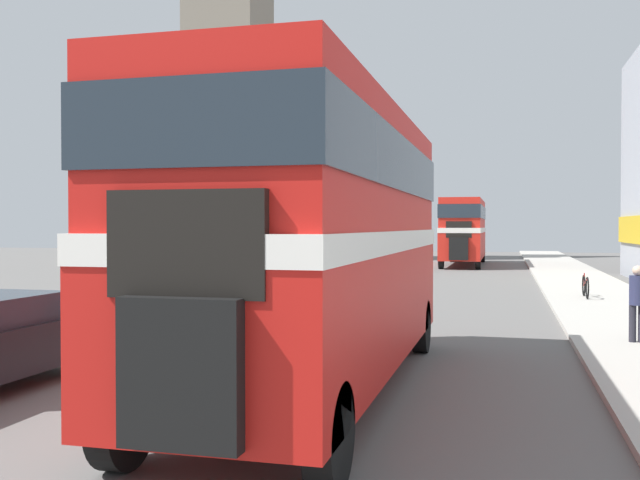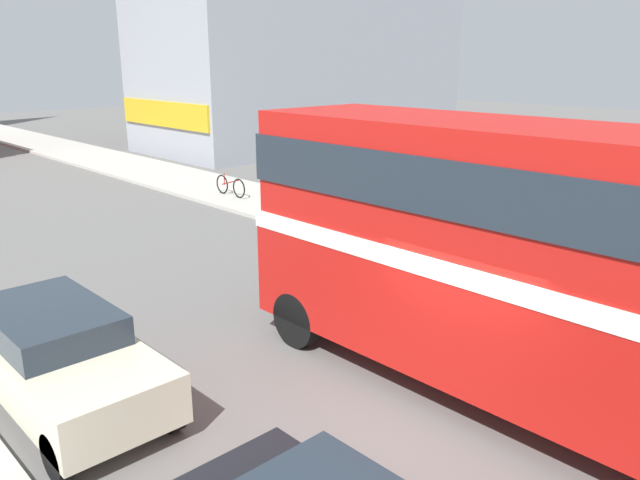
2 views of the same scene
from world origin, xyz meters
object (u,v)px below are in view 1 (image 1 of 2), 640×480
object	(u,v)px
pedestrian_walking	(637,299)
bus_distant	(464,227)
double_decker_bus	(320,226)
car_parked_mid	(167,300)
bicycle_on_pavement	(585,286)

from	to	relation	value
pedestrian_walking	bus_distant	bearing A→B (deg)	99.57
double_decker_bus	car_parked_mid	distance (m)	7.11
pedestrian_walking	bicycle_on_pavement	size ratio (longest dim) A/B	0.88
bus_distant	bicycle_on_pavement	distance (m)	21.62
pedestrian_walking	bicycle_on_pavement	bearing A→B (deg)	90.13
double_decker_bus	pedestrian_walking	size ratio (longest dim) A/B	6.10
car_parked_mid	pedestrian_walking	world-z (taller)	pedestrian_walking
bus_distant	car_parked_mid	size ratio (longest dim) A/B	2.25
bus_distant	pedestrian_walking	distance (m)	30.70
bus_distant	pedestrian_walking	xyz separation A→B (m)	(5.10, -30.24, -1.45)
car_parked_mid	pedestrian_walking	size ratio (longest dim) A/B	3.02
car_parked_mid	pedestrian_walking	xyz separation A→B (m)	(10.15, 0.43, 0.24)
double_decker_bus	bicycle_on_pavement	bearing A→B (deg)	70.32
car_parked_mid	bus_distant	bearing A→B (deg)	80.65
bus_distant	car_parked_mid	xyz separation A→B (m)	(-5.05, -30.66, -1.69)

